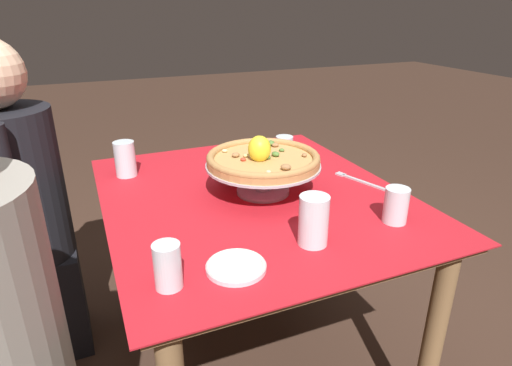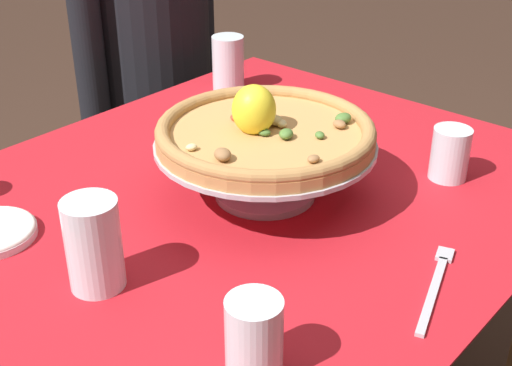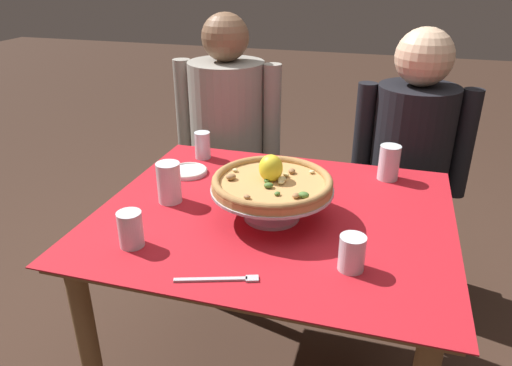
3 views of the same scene
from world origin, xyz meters
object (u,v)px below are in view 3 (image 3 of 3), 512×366
object	(u,v)px
pizza_stand	(271,196)
water_glass_back_right	(389,164)
side_plate	(188,171)
diner_right	(407,175)
water_glass_side_left	(169,185)
water_glass_back_left	(203,147)
water_glass_front_left	(131,231)
pizza	(271,181)
water_glass_front_right	(352,255)
dinner_fork	(221,279)
diner_left	(228,150)

from	to	relation	value
pizza_stand	water_glass_back_right	world-z (taller)	water_glass_back_right
side_plate	diner_right	size ratio (longest dim) A/B	0.12
water_glass_side_left	side_plate	distance (m)	0.23
pizza_stand	water_glass_back_left	xyz separation A→B (m)	(-0.38, 0.39, -0.03)
diner_right	water_glass_back_left	bearing A→B (deg)	-154.96
pizza_stand	water_glass_front_left	distance (m)	0.42
diner_right	pizza	bearing A→B (deg)	-118.63
water_glass_back_right	side_plate	bearing A→B (deg)	-167.61
diner_right	water_glass_front_right	bearing A→B (deg)	-98.95
water_glass_front_left	dinner_fork	distance (m)	0.31
pizza_stand	diner_right	size ratio (longest dim) A/B	0.31
diner_left	dinner_fork	bearing A→B (deg)	-71.47
water_glass_front_left	side_plate	world-z (taller)	water_glass_front_left
water_glass_front_right	dinner_fork	xyz separation A→B (m)	(-0.30, -0.14, -0.04)
pizza_stand	diner_right	bearing A→B (deg)	61.42
pizza_stand	diner_left	distance (m)	0.90
water_glass_front_left	diner_right	distance (m)	1.28
water_glass_side_left	side_plate	size ratio (longest dim) A/B	0.94
water_glass_back_right	water_glass_side_left	bearing A→B (deg)	-150.66
water_glass_front_right	pizza_stand	bearing A→B (deg)	142.10
water_glass_side_left	diner_right	bearing A→B (deg)	44.78
pizza_stand	side_plate	bearing A→B (deg)	148.05
water_glass_back_left	diner_left	distance (m)	0.42
pizza_stand	pizza	bearing A→B (deg)	106.51
water_glass_front_right	water_glass_back_right	world-z (taller)	water_glass_back_right
diner_right	dinner_fork	bearing A→B (deg)	-112.22
pizza	diner_left	world-z (taller)	diner_left
side_plate	diner_right	bearing A→B (deg)	33.76
water_glass_side_left	water_glass_back_left	bearing A→B (deg)	95.78
water_glass_front_left	diner_right	world-z (taller)	diner_right
water_glass_side_left	pizza	bearing A→B (deg)	-1.83
water_glass_back_left	diner_left	size ratio (longest dim) A/B	0.09
diner_left	water_glass_front_right	bearing A→B (deg)	-55.45
pizza	water_glass_front_right	size ratio (longest dim) A/B	3.81
pizza	water_glass_side_left	world-z (taller)	pizza
water_glass_back_left	diner_right	xyz separation A→B (m)	(0.80, 0.37, -0.18)
water_glass_front_right	diner_left	size ratio (longest dim) A/B	0.08
water_glass_front_right	side_plate	distance (m)	0.78
water_glass_front_left	side_plate	size ratio (longest dim) A/B	0.72
diner_left	water_glass_front_left	bearing A→B (deg)	-85.33
pizza	water_glass_side_left	size ratio (longest dim) A/B	2.71
water_glass_back_left	water_glass_front_left	size ratio (longest dim) A/B	1.03
diner_right	diner_left	bearing A→B (deg)	179.25
diner_right	water_glass_back_right	bearing A→B (deg)	-102.89
water_glass_back_right	dinner_fork	distance (m)	0.82
water_glass_front_left	dinner_fork	xyz separation A→B (m)	(0.29, -0.08, -0.04)
diner_left	water_glass_back_right	bearing A→B (deg)	-27.43
water_glass_front_left	side_plate	xyz separation A→B (m)	(-0.05, 0.50, -0.04)
water_glass_back_right	side_plate	size ratio (longest dim) A/B	0.88
water_glass_back_left	diner_right	world-z (taller)	diner_right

